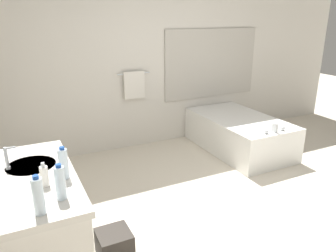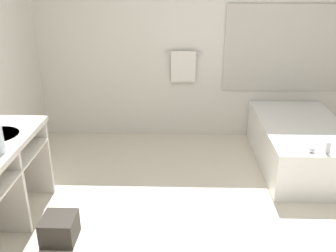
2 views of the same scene
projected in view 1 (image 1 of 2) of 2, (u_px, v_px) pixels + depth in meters
name	position (u px, v px, depth m)	size (l,w,h in m)	color
ground_plane	(236.00, 211.00, 3.45)	(16.00, 16.00, 0.00)	beige
wall_back_with_blinds	(153.00, 58.00, 4.92)	(7.40, 0.13, 2.70)	silver
vanity_counter	(37.00, 201.00, 2.50)	(0.59, 1.32, 0.84)	silver
sink_faucet	(7.00, 159.00, 2.48)	(0.09, 0.04, 0.18)	silver
bathtub	(239.00, 132.00, 4.97)	(0.94, 1.64, 0.63)	white
water_bottle_1	(38.00, 196.00, 1.91)	(0.07, 0.07, 0.25)	silver
water_bottle_2	(60.00, 183.00, 2.07)	(0.07, 0.07, 0.24)	silver
water_bottle_3	(64.00, 164.00, 2.33)	(0.07, 0.07, 0.24)	silver
soap_dispenser	(44.00, 176.00, 2.24)	(0.06, 0.06, 0.17)	white
waste_bin	(114.00, 244.00, 2.79)	(0.28, 0.28, 0.23)	#2D2823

